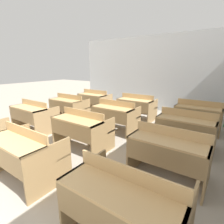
% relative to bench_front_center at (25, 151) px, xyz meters
% --- Properties ---
extents(wall_back, '(6.24, 0.06, 2.77)m').
position_rel_bench_front_center_xyz_m(wall_back, '(-0.24, 5.27, 0.94)').
color(wall_back, silver).
rests_on(wall_back, ground_plane).
extents(bench_front_center, '(1.10, 0.74, 0.82)m').
position_rel_bench_front_center_xyz_m(bench_front_center, '(0.00, 0.00, 0.00)').
color(bench_front_center, olive).
rests_on(bench_front_center, ground_plane).
extents(bench_front_right, '(1.10, 0.74, 0.82)m').
position_rel_bench_front_center_xyz_m(bench_front_right, '(1.75, -0.02, 0.00)').
color(bench_front_right, olive).
rests_on(bench_front_right, ground_plane).
extents(bench_second_left, '(1.10, 0.74, 0.82)m').
position_rel_bench_front_center_xyz_m(bench_second_left, '(-1.77, 1.24, 0.00)').
color(bench_second_left, '#9A7B51').
rests_on(bench_second_left, ground_plane).
extents(bench_second_center, '(1.10, 0.74, 0.82)m').
position_rel_bench_front_center_xyz_m(bench_second_center, '(-0.02, 1.23, 0.00)').
color(bench_second_center, olive).
rests_on(bench_second_center, ground_plane).
extents(bench_second_right, '(1.10, 0.74, 0.82)m').
position_rel_bench_front_center_xyz_m(bench_second_right, '(1.77, 1.24, 0.00)').
color(bench_second_right, '#97794F').
rests_on(bench_second_right, ground_plane).
extents(bench_third_left, '(1.10, 0.74, 0.82)m').
position_rel_bench_front_center_xyz_m(bench_third_left, '(-1.79, 2.45, 0.00)').
color(bench_third_left, '#93744A').
rests_on(bench_third_left, ground_plane).
extents(bench_third_center, '(1.10, 0.74, 0.82)m').
position_rel_bench_front_center_xyz_m(bench_third_center, '(-0.02, 2.46, 0.00)').
color(bench_third_center, olive).
rests_on(bench_third_center, ground_plane).
extents(bench_third_right, '(1.10, 0.74, 0.82)m').
position_rel_bench_front_center_xyz_m(bench_third_right, '(1.74, 2.46, 0.00)').
color(bench_third_right, '#94764C').
rests_on(bench_third_right, ground_plane).
extents(bench_back_left, '(1.10, 0.74, 0.82)m').
position_rel_bench_front_center_xyz_m(bench_back_left, '(-1.80, 3.72, 0.00)').
color(bench_back_left, '#9A7B51').
rests_on(bench_back_left, ground_plane).
extents(bench_back_center, '(1.10, 0.74, 0.82)m').
position_rel_bench_front_center_xyz_m(bench_back_center, '(-0.03, 3.70, 0.00)').
color(bench_back_center, '#97794F').
rests_on(bench_back_center, ground_plane).
extents(bench_back_right, '(1.10, 0.74, 0.82)m').
position_rel_bench_front_center_xyz_m(bench_back_right, '(1.77, 3.70, 0.00)').
color(bench_back_right, olive).
rests_on(bench_back_right, ground_plane).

